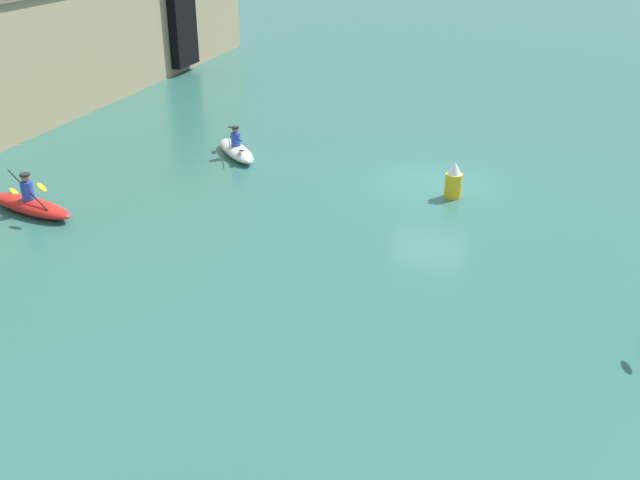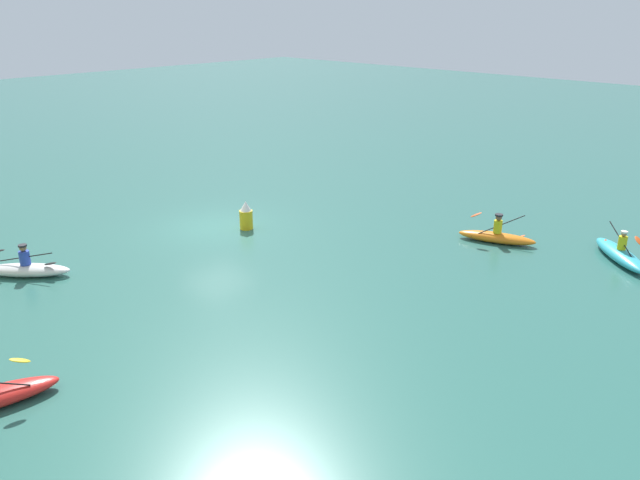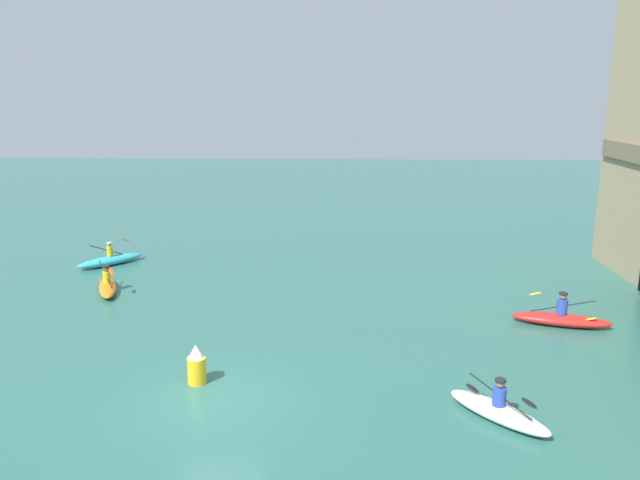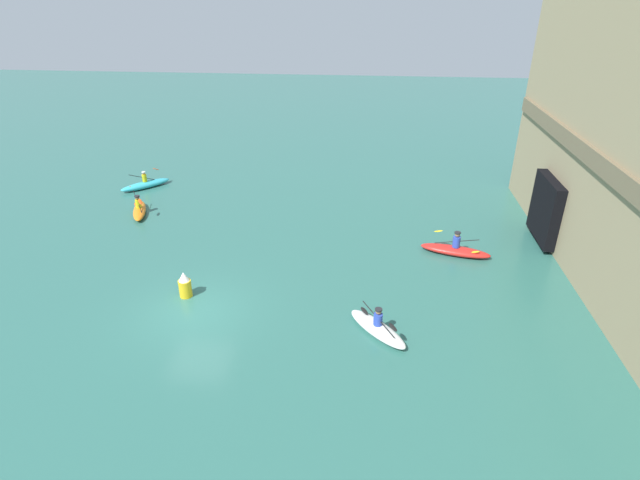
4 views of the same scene
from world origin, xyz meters
TOP-DOWN VIEW (x-y plane):
  - ground_plane at (0.00, 0.00)m, footprint 120.00×120.00m
  - kayak_orange at (-9.01, -6.22)m, footprint 2.87×1.61m
  - kayak_cyan at (-12.99, -7.57)m, footprint 2.85×2.75m
  - kayak_white at (0.60, 7.19)m, footprint 2.65×2.49m
  - marker_buoy at (-1.09, -0.73)m, footprint 0.52×0.52m

SIDE VIEW (x-z plane):
  - ground_plane at x=0.00m, z-range 0.00..0.00m
  - kayak_white at x=0.60m, z-range -0.31..0.78m
  - kayak_orange at x=-9.01m, z-range -0.34..0.82m
  - kayak_cyan at x=-12.99m, z-range -0.35..0.83m
  - marker_buoy at x=-1.09m, z-range -0.04..1.10m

